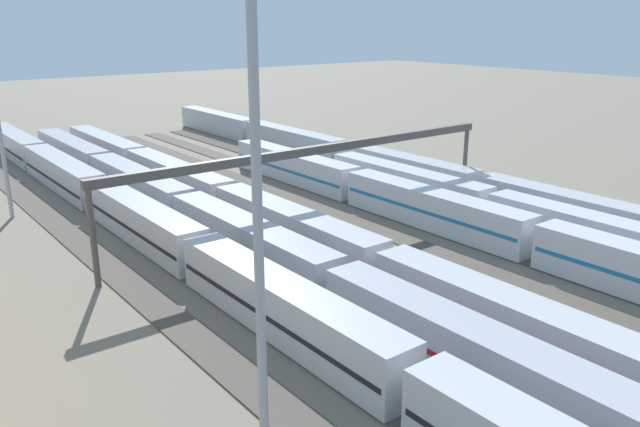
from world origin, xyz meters
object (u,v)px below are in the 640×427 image
at_px(light_mast_1, 255,133).
at_px(train_on_track_5, 280,224).
at_px(train_on_track_0, 469,186).
at_px(train_on_track_2, 537,241).
at_px(train_on_track_7, 186,249).
at_px(signal_gantry, 318,156).
at_px(train_on_track_1, 604,239).
at_px(train_on_track_6, 236,235).

bearing_deg(light_mast_1, train_on_track_5, -35.60).
xyz_separation_m(train_on_track_0, train_on_track_5, (1.95, 25.00, -0.01)).
bearing_deg(train_on_track_2, train_on_track_7, 56.12).
bearing_deg(train_on_track_5, train_on_track_2, -139.56).
relative_size(train_on_track_5, signal_gantry, 2.55).
height_order(train_on_track_1, train_on_track_5, train_on_track_5).
relative_size(train_on_track_0, signal_gantry, 3.09).
xyz_separation_m(light_mast_1, signal_gantry, (25.99, -23.17, -8.25)).
height_order(train_on_track_7, train_on_track_0, same).
bearing_deg(train_on_track_6, signal_gantry, -84.22).
height_order(train_on_track_1, signal_gantry, signal_gantry).
distance_m(train_on_track_2, train_on_track_0, 18.57).
height_order(train_on_track_0, light_mast_1, light_mast_1).
xyz_separation_m(train_on_track_7, train_on_track_1, (-20.21, -30.00, -0.03)).
bearing_deg(train_on_track_0, train_on_track_6, 87.05).
xyz_separation_m(train_on_track_0, light_mast_1, (-23.43, 43.17, 13.98)).
bearing_deg(train_on_track_5, light_mast_1, 144.40).
height_order(train_on_track_6, train_on_track_5, same).
relative_size(train_on_track_1, train_on_track_2, 0.75).
height_order(train_on_track_1, train_on_track_0, train_on_track_0).
xyz_separation_m(train_on_track_6, signal_gantry, (1.01, -10.00, 5.74)).
bearing_deg(light_mast_1, signal_gantry, -41.72).
height_order(train_on_track_7, light_mast_1, light_mast_1).
bearing_deg(train_on_track_5, train_on_track_6, 94.63).
relative_size(train_on_track_7, light_mast_1, 5.59).
xyz_separation_m(train_on_track_7, train_on_track_0, (-1.14, -35.00, 0.03)).
relative_size(train_on_track_5, light_mast_1, 4.62).
bearing_deg(light_mast_1, train_on_track_6, -27.81).
bearing_deg(train_on_track_1, train_on_track_7, 56.03).
distance_m(train_on_track_6, train_on_track_5, 5.02).
xyz_separation_m(train_on_track_1, train_on_track_2, (3.43, 5.00, -0.01)).
xyz_separation_m(train_on_track_2, signal_gantry, (18.21, 10.00, 5.79)).
relative_size(train_on_track_2, signal_gantry, 2.12).
bearing_deg(train_on_track_7, train_on_track_1, -123.97).
bearing_deg(train_on_track_1, train_on_track_5, 43.57).
relative_size(train_on_track_1, train_on_track_0, 0.51).
relative_size(train_on_track_2, train_on_track_5, 0.83).
height_order(train_on_track_5, signal_gantry, signal_gantry).
xyz_separation_m(train_on_track_1, train_on_track_6, (20.62, 25.00, 0.05)).
bearing_deg(train_on_track_1, light_mast_1, 96.51).
bearing_deg(train_on_track_5, train_on_track_7, 94.65).
bearing_deg(signal_gantry, train_on_track_1, -145.26).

